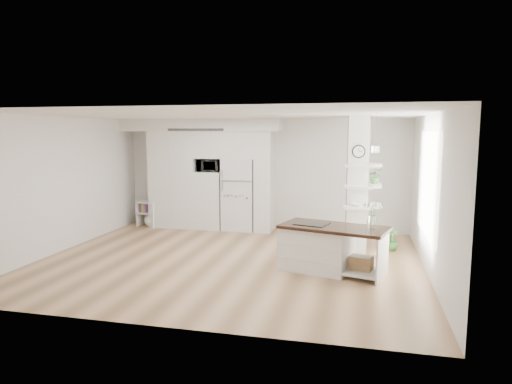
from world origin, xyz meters
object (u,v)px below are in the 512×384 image
bookshelf (149,216)px  refrigerator (240,194)px  kitchen_island (323,246)px  floor_plant_a (328,242)px

bookshelf → refrigerator: bearing=16.0°
refrigerator → bookshelf: size_ratio=2.76×
refrigerator → bookshelf: 2.42m
refrigerator → kitchen_island: (2.27, -2.88, -0.45)m
bookshelf → floor_plant_a: 4.95m
bookshelf → floor_plant_a: (4.63, -1.75, -0.02)m
refrigerator → kitchen_island: refrigerator is taller
floor_plant_a → bookshelf: bearing=159.3°
kitchen_island → bookshelf: (-4.61, 2.69, -0.14)m
bookshelf → floor_plant_a: bearing=-9.3°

